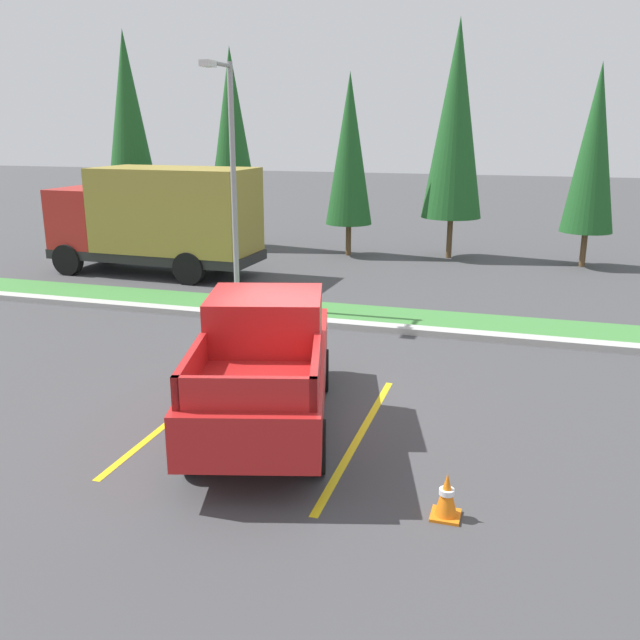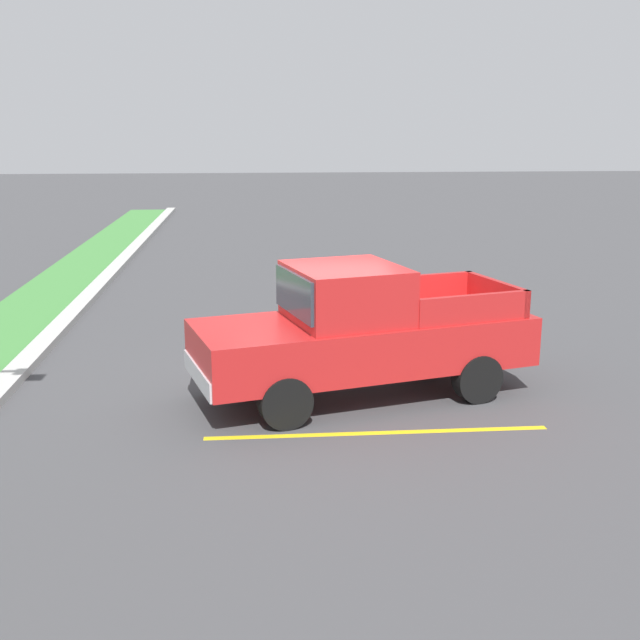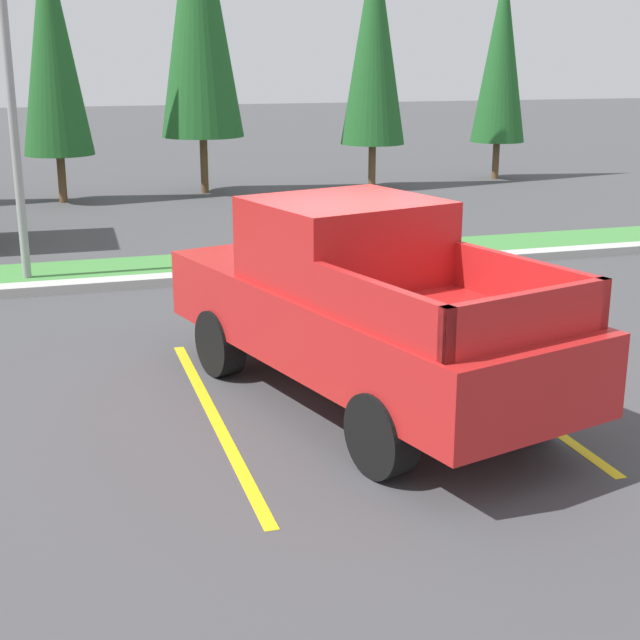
# 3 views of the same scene
# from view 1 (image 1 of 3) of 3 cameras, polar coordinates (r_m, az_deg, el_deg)

# --- Properties ---
(ground_plane) EXTENTS (120.00, 120.00, 0.00)m
(ground_plane) POSITION_cam_1_polar(r_m,az_deg,el_deg) (11.81, -2.04, -7.40)
(ground_plane) COLOR #424244
(parking_line_near) EXTENTS (0.12, 4.80, 0.01)m
(parking_line_near) POSITION_cam_1_polar(r_m,az_deg,el_deg) (11.87, -11.55, -7.58)
(parking_line_near) COLOR yellow
(parking_line_near) RESTS_ON ground
(parking_line_far) EXTENTS (0.12, 4.80, 0.01)m
(parking_line_far) POSITION_cam_1_polar(r_m,az_deg,el_deg) (10.84, 3.28, -9.62)
(parking_line_far) COLOR yellow
(parking_line_far) RESTS_ON ground
(curb_strip) EXTENTS (56.00, 0.40, 0.15)m
(curb_strip) POSITION_cam_1_polar(r_m,az_deg,el_deg) (16.32, 3.62, -0.50)
(curb_strip) COLOR #B2B2AD
(curb_strip) RESTS_ON ground
(grass_median) EXTENTS (56.00, 1.80, 0.06)m
(grass_median) POSITION_cam_1_polar(r_m,az_deg,el_deg) (17.36, 4.46, 0.33)
(grass_median) COLOR #42843D
(grass_median) RESTS_ON ground
(pickup_truck_main) EXTENTS (3.22, 5.53, 2.10)m
(pickup_truck_main) POSITION_cam_1_polar(r_m,az_deg,el_deg) (10.92, -4.59, -3.55)
(pickup_truck_main) COLOR black
(pickup_truck_main) RESTS_ON ground
(cargo_truck_distant) EXTENTS (6.87, 2.67, 3.40)m
(cargo_truck_distant) POSITION_cam_1_polar(r_m,az_deg,el_deg) (22.73, -13.31, 8.32)
(cargo_truck_distant) COLOR black
(cargo_truck_distant) RESTS_ON ground
(street_light) EXTENTS (0.24, 1.49, 6.14)m
(street_light) POSITION_cam_1_polar(r_m,az_deg,el_deg) (17.55, -7.46, 12.28)
(street_light) COLOR gray
(street_light) RESTS_ON ground
(cypress_tree_leftmost) EXTENTS (2.13, 2.13, 8.20)m
(cypress_tree_leftmost) POSITION_cam_1_polar(r_m,az_deg,el_deg) (28.83, -15.61, 15.62)
(cypress_tree_leftmost) COLOR brown
(cypress_tree_leftmost) RESTS_ON ground
(cypress_tree_left_inner) EXTENTS (1.95, 1.95, 7.50)m
(cypress_tree_left_inner) POSITION_cam_1_polar(r_m,az_deg,el_deg) (27.23, -7.33, 15.21)
(cypress_tree_left_inner) COLOR brown
(cypress_tree_left_inner) RESTS_ON ground
(cypress_tree_center) EXTENTS (1.69, 1.69, 6.50)m
(cypress_tree_center) POSITION_cam_1_polar(r_m,az_deg,el_deg) (25.35, 2.46, 13.94)
(cypress_tree_center) COLOR brown
(cypress_tree_center) RESTS_ON ground
(cypress_tree_right_inner) EXTENTS (2.13, 2.13, 8.20)m
(cypress_tree_right_inner) POSITION_cam_1_polar(r_m,az_deg,el_deg) (25.25, 11.19, 15.95)
(cypress_tree_right_inner) COLOR brown
(cypress_tree_right_inner) RESTS_ON ground
(cypress_tree_rightmost) EXTENTS (1.73, 1.73, 6.64)m
(cypress_tree_rightmost) POSITION_cam_1_polar(r_m,az_deg,el_deg) (24.84, 21.79, 13.03)
(cypress_tree_rightmost) COLOR brown
(cypress_tree_rightmost) RESTS_ON ground
(traffic_cone) EXTENTS (0.36, 0.36, 0.60)m
(traffic_cone) POSITION_cam_1_polar(r_m,az_deg,el_deg) (8.81, 10.47, -14.16)
(traffic_cone) COLOR orange
(traffic_cone) RESTS_ON ground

